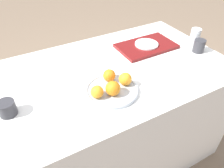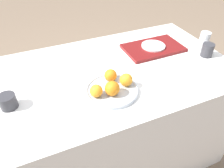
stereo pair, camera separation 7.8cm
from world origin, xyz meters
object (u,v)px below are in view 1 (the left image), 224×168
(serving_tray, at_px, (146,46))
(water_glass, at_px, (195,37))
(side_plate, at_px, (147,44))
(fruit_platter, at_px, (112,90))
(orange_0, at_px, (113,88))
(orange_2, at_px, (109,75))
(cup_0, at_px, (7,108))
(orange_3, at_px, (97,92))
(orange_1, at_px, (125,79))
(cup_1, at_px, (199,46))

(serving_tray, bearing_deg, water_glass, -21.70)
(serving_tray, xyz_separation_m, side_plate, (0.00, 0.00, 0.02))
(fruit_platter, distance_m, orange_0, 0.05)
(orange_0, height_order, orange_2, orange_0)
(orange_0, distance_m, cup_0, 0.48)
(fruit_platter, bearing_deg, orange_0, -111.73)
(orange_3, xyz_separation_m, serving_tray, (0.51, 0.30, -0.03))
(orange_1, bearing_deg, orange_3, -173.63)
(cup_0, bearing_deg, fruit_platter, -10.71)
(side_plate, bearing_deg, cup_0, -167.59)
(orange_2, bearing_deg, serving_tray, 28.50)
(orange_1, bearing_deg, side_plate, 39.76)
(orange_2, distance_m, cup_1, 0.66)
(water_glass, relative_size, serving_tray, 0.30)
(fruit_platter, bearing_deg, cup_0, 169.29)
(fruit_platter, bearing_deg, water_glass, 13.01)
(serving_tray, bearing_deg, cup_1, -37.94)
(cup_1, bearing_deg, serving_tray, 142.06)
(orange_2, xyz_separation_m, cup_1, (0.66, 0.01, -0.01))
(water_glass, bearing_deg, cup_0, -176.35)
(orange_0, xyz_separation_m, water_glass, (0.74, 0.20, 0.01))
(orange_3, height_order, cup_1, cup_1)
(orange_0, relative_size, orange_2, 1.11)
(orange_1, height_order, serving_tray, orange_1)
(cup_1, bearing_deg, orange_0, -170.45)
(fruit_platter, relative_size, cup_0, 3.37)
(side_plate, bearing_deg, orange_1, -140.24)
(water_glass, height_order, serving_tray, water_glass)
(orange_2, height_order, orange_3, orange_2)
(orange_0, height_order, cup_1, orange_0)
(orange_0, distance_m, cup_1, 0.70)
(fruit_platter, bearing_deg, orange_1, 4.32)
(fruit_platter, height_order, cup_1, cup_1)
(fruit_platter, relative_size, orange_0, 3.64)
(orange_0, bearing_deg, cup_1, 9.55)
(orange_1, distance_m, side_plate, 0.44)
(serving_tray, bearing_deg, orange_0, -143.50)
(fruit_platter, distance_m, cup_0, 0.49)
(fruit_platter, xyz_separation_m, orange_1, (0.08, 0.01, 0.04))
(side_plate, height_order, cup_1, cup_1)
(orange_2, bearing_deg, orange_3, -142.34)
(orange_1, distance_m, orange_2, 0.09)
(water_glass, bearing_deg, serving_tray, 158.30)
(orange_2, distance_m, cup_0, 0.50)
(fruit_platter, xyz_separation_m, cup_1, (0.68, 0.09, 0.03))
(orange_0, xyz_separation_m, cup_0, (-0.47, 0.12, -0.02))
(serving_tray, bearing_deg, orange_1, -140.24)
(orange_0, height_order, side_plate, orange_0)
(fruit_platter, height_order, orange_0, orange_0)
(fruit_platter, relative_size, side_plate, 1.73)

